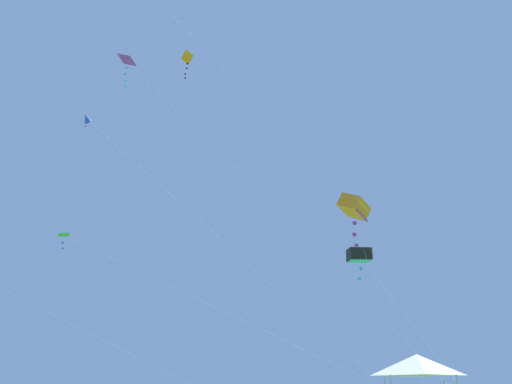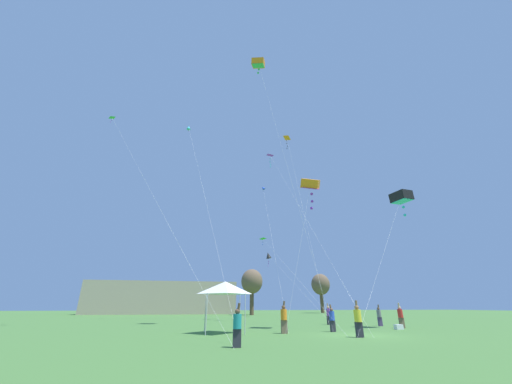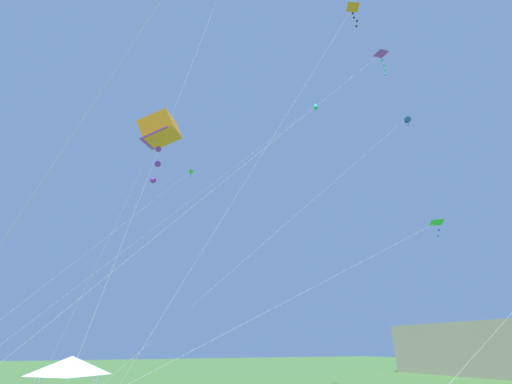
% 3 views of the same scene
% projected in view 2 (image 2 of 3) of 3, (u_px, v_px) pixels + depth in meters
% --- Properties ---
extents(ground_plane, '(220.00, 220.00, 0.00)m').
position_uv_depth(ground_plane, '(359.00, 335.00, 16.89)').
color(ground_plane, '#427033').
extents(distant_building, '(31.20, 14.07, 6.59)m').
position_uv_depth(distant_building, '(165.00, 298.00, 65.43)').
color(distant_building, tan).
rests_on(distant_building, ground).
extents(tree_near_right, '(4.25, 4.25, 8.58)m').
position_uv_depth(tree_near_right, '(252.00, 282.00, 57.00)').
color(tree_near_right, brown).
rests_on(tree_near_right, ground).
extents(tree_far_centre, '(4.64, 4.64, 9.36)m').
position_uv_depth(tree_far_centre, '(321.00, 285.00, 72.83)').
color(tree_far_centre, brown).
rests_on(tree_far_centre, ground).
extents(festival_tent, '(2.62, 2.62, 3.16)m').
position_uv_depth(festival_tent, '(225.00, 288.00, 19.09)').
color(festival_tent, '#B7B7BC').
rests_on(festival_tent, ground).
extents(cooler_box, '(0.55, 0.40, 0.35)m').
position_uv_depth(cooler_box, '(399.00, 327.00, 21.18)').
color(cooler_box, white).
rests_on(cooler_box, ground).
extents(person_blue_shirt, '(0.35, 0.35, 1.72)m').
position_uv_depth(person_blue_shirt, '(332.00, 318.00, 19.43)').
color(person_blue_shirt, '#282833').
rests_on(person_blue_shirt, ground).
extents(person_yellow_shirt, '(0.39, 0.39, 1.92)m').
position_uv_depth(person_yellow_shirt, '(358.00, 319.00, 16.06)').
color(person_yellow_shirt, '#282833').
rests_on(person_yellow_shirt, ground).
extents(person_orange_shirt, '(0.40, 0.40, 1.93)m').
position_uv_depth(person_orange_shirt, '(284.00, 317.00, 18.28)').
color(person_orange_shirt, brown).
rests_on(person_orange_shirt, ground).
extents(person_purple_shirt, '(0.38, 0.38, 1.85)m').
position_uv_depth(person_purple_shirt, '(329.00, 314.00, 26.76)').
color(person_purple_shirt, '#282833').
rests_on(person_purple_shirt, ground).
extents(person_grey_shirt, '(0.36, 0.36, 1.74)m').
position_uv_depth(person_grey_shirt, '(379.00, 316.00, 24.90)').
color(person_grey_shirt, '#473860').
rests_on(person_grey_shirt, ground).
extents(person_teal_shirt, '(0.36, 0.36, 1.75)m').
position_uv_depth(person_teal_shirt, '(237.00, 325.00, 12.18)').
color(person_teal_shirt, '#282833').
rests_on(person_teal_shirt, ground).
extents(person_red_shirt, '(0.38, 0.38, 1.86)m').
position_uv_depth(person_red_shirt, '(401.00, 316.00, 22.68)').
color(person_red_shirt, brown).
rests_on(person_red_shirt, ground).
extents(kite_orange_delta_0, '(1.99, 12.32, 23.53)m').
position_uv_depth(kite_orange_delta_0, '(287.00, 139.00, 39.04)').
color(kite_orange_delta_0, silver).
rests_on(kite_orange_delta_0, ground).
extents(kite_cyan_diamond_1, '(5.43, 25.75, 28.10)m').
position_uv_depth(kite_cyan_diamond_1, '(189.00, 128.00, 44.71)').
color(kite_cyan_diamond_1, silver).
rests_on(kite_cyan_diamond_1, ground).
extents(kite_blue_diamond_2, '(3.07, 19.31, 18.21)m').
position_uv_depth(kite_blue_diamond_2, '(263.00, 188.00, 41.82)').
color(kite_blue_diamond_2, silver).
rests_on(kite_blue_diamond_2, ground).
extents(kite_green_delta_3, '(12.26, 15.14, 20.50)m').
position_uv_depth(kite_green_delta_3, '(114.00, 121.00, 29.73)').
color(kite_green_delta_3, silver).
rests_on(kite_green_delta_3, ground).
extents(kite_green_delta_4, '(0.86, 22.09, 10.58)m').
position_uv_depth(kite_green_delta_4, '(263.00, 239.00, 39.52)').
color(kite_green_delta_4, silver).
rests_on(kite_green_delta_4, ground).
extents(kite_black_box_5, '(9.67, 6.15, 11.24)m').
position_uv_depth(kite_black_box_5, '(401.00, 197.00, 25.72)').
color(kite_black_box_5, silver).
rests_on(kite_black_box_5, ground).
extents(kite_purple_delta_6, '(1.28, 20.81, 22.57)m').
position_uv_depth(kite_purple_delta_6, '(271.00, 156.00, 41.71)').
color(kite_purple_delta_6, silver).
rests_on(kite_purple_delta_6, ground).
extents(kite_orange_box_7, '(4.62, 4.07, 12.44)m').
position_uv_depth(kite_orange_box_7, '(310.00, 184.00, 25.16)').
color(kite_orange_box_7, silver).
rests_on(kite_orange_box_7, ground).
extents(kite_orange_box_8, '(4.79, 6.60, 29.29)m').
position_uv_depth(kite_orange_box_8, '(258.00, 63.00, 34.06)').
color(kite_orange_box_8, silver).
rests_on(kite_orange_box_8, ground).
extents(kite_black_diamond_9, '(1.77, 20.73, 10.11)m').
position_uv_depth(kite_black_diamond_9, '(268.00, 255.00, 47.87)').
color(kite_black_diamond_9, silver).
rests_on(kite_black_diamond_9, ground).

